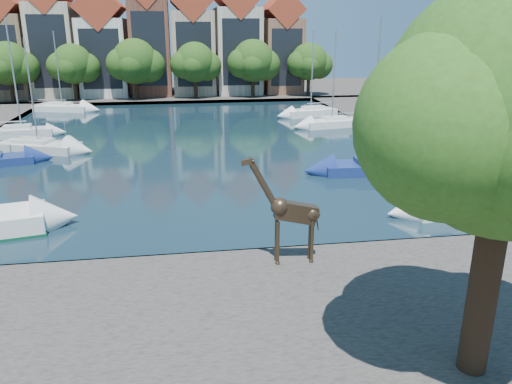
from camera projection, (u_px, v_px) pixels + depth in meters
ground at (196, 262)px, 21.80m from camera, size 160.00×160.00×0.00m
water_basin at (185, 143)px, 44.31m from camera, size 38.00×50.00×0.08m
near_quay at (205, 357)px, 15.15m from camera, size 50.00×14.00×0.50m
far_quay at (181, 95)px, 74.29m from camera, size 60.00×16.00×0.50m
right_quay at (448, 132)px, 47.86m from camera, size 14.00×52.00×0.50m
townhouse_west_end at (11, 46)px, 68.72m from camera, size 5.44×9.18×14.93m
townhouse_west_mid at (55, 39)px, 69.32m from camera, size 5.94×9.18×16.79m
townhouse_west_inner at (104, 46)px, 70.53m from camera, size 6.43×9.18×15.15m
townhouse_center at (150, 38)px, 71.16m from camera, size 5.44×9.18×16.93m
townhouse_east_inner at (193, 43)px, 72.22m from camera, size 5.94×9.18×15.79m
townhouse_east_mid at (237, 40)px, 73.04m from camera, size 6.43×9.18×16.65m
townhouse_east_end at (281, 47)px, 74.30m from camera, size 5.44×9.18×14.43m
far_tree_far_west at (9, 65)px, 64.41m from camera, size 7.28×5.60×7.68m
far_tree_west at (73, 65)px, 65.60m from camera, size 6.76×5.20×7.36m
far_tree_mid_west at (136, 63)px, 66.69m from camera, size 7.80×6.00×8.00m
far_tree_mid_east at (196, 64)px, 67.89m from camera, size 7.02×5.40×7.52m
far_tree_east at (254, 62)px, 69.02m from camera, size 7.54×5.80×7.84m
far_tree_far_east at (310, 63)px, 70.22m from camera, size 6.76×5.20×7.36m
giraffe_statue at (290, 212)px, 20.11m from camera, size 3.13×0.59×4.47m
sailboat_left_c at (38, 145)px, 40.96m from camera, size 7.18×4.71×8.98m
sailboat_left_d at (22, 130)px, 46.32m from camera, size 5.59×2.44×10.53m
sailboat_left_e at (62, 106)px, 60.80m from camera, size 7.03×4.10×9.33m
sailboat_right_a at (465, 202)px, 27.57m from camera, size 6.77×2.93×11.42m
sailboat_right_b at (371, 165)px, 34.79m from camera, size 6.70×2.64×10.43m
sailboat_right_c at (332, 121)px, 51.01m from camera, size 6.20×3.14×9.49m
sailboat_right_d at (311, 111)px, 57.19m from camera, size 6.22×3.37×9.49m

